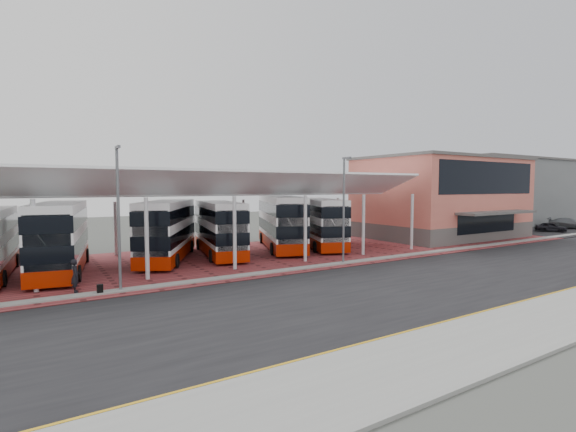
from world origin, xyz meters
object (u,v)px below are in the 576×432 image
object	(u,v)px
bus_5	(319,223)
carpark_car_b	(569,223)
pedestrian	(75,276)
carpark_car_a	(551,227)
bus_2	(168,230)
bus_3	(219,228)
bus_1	(61,238)
terminal	(441,197)
bus_4	(281,222)

from	to	relation	value
bus_5	carpark_car_b	world-z (taller)	bus_5
pedestrian	carpark_car_b	xyz separation A→B (m)	(61.55, 2.91, -0.19)
carpark_car_a	carpark_car_b	world-z (taller)	carpark_car_b
bus_2	bus_3	bearing A→B (deg)	27.63
bus_1	bus_5	bearing A→B (deg)	11.57
terminal	pedestrian	xyz separation A→B (m)	(-39.16, -6.73, -3.68)
terminal	carpark_car_a	distance (m)	17.00
bus_5	carpark_car_b	xyz separation A→B (m)	(39.66, -4.39, -1.57)
bus_3	carpark_car_b	distance (m)	50.14
carpark_car_a	carpark_car_b	bearing A→B (deg)	-24.17
bus_4	carpark_car_b	size ratio (longest dim) A/B	2.47
bus_2	bus_3	size ratio (longest dim) A/B	1.00
bus_2	bus_1	bearing A→B (deg)	-143.96
bus_1	pedestrian	distance (m)	6.74
bus_2	bus_5	xyz separation A→B (m)	(14.60, -0.47, -0.03)
pedestrian	carpark_car_a	xyz separation A→B (m)	(55.03, 2.10, -0.29)
terminal	bus_3	distance (m)	27.61
bus_1	carpark_car_b	xyz separation A→B (m)	(61.83, -3.67, -1.62)
terminal	bus_3	bearing A→B (deg)	177.76
bus_3	bus_4	world-z (taller)	bus_4
bus_3	carpark_car_b	xyz separation A→B (m)	(49.88, -4.90, -1.53)
bus_2	pedestrian	world-z (taller)	bus_2
bus_4	bus_5	distance (m)	3.93
bus_5	pedestrian	size ratio (longest dim) A/B	6.21
bus_1	bus_3	world-z (taller)	bus_1
pedestrian	carpark_car_a	size ratio (longest dim) A/B	0.51
terminal	bus_1	size ratio (longest dim) A/B	1.56
bus_2	bus_3	distance (m)	4.37
bus_5	terminal	bearing A→B (deg)	19.59
bus_4	carpark_car_a	distance (m)	37.51
terminal	bus_5	world-z (taller)	terminal
terminal	bus_4	distance (m)	21.26
terminal	bus_4	size ratio (longest dim) A/B	1.51
carpark_car_a	bus_1	bearing A→B (deg)	144.10
terminal	bus_5	bearing A→B (deg)	178.10
terminal	carpark_car_a	size ratio (longest dim) A/B	5.12
bus_3	pedestrian	bearing A→B (deg)	-134.39
terminal	carpark_car_b	size ratio (longest dim) A/B	3.74
bus_2	carpark_car_a	xyz separation A→B (m)	(47.73, -5.67, -1.70)
bus_3	bus_4	bearing A→B (deg)	15.17
bus_1	bus_4	bearing A→B (deg)	14.69
pedestrian	carpark_car_b	distance (m)	61.62
bus_2	carpark_car_a	world-z (taller)	bus_2
bus_2	terminal	bearing A→B (deg)	25.25
terminal	bus_2	bearing A→B (deg)	178.13
pedestrian	carpark_car_b	bearing A→B (deg)	-83.07
bus_3	bus_5	size ratio (longest dim) A/B	0.99
terminal	pedestrian	distance (m)	39.90
carpark_car_b	bus_4	bearing A→B (deg)	157.10
pedestrian	terminal	bearing A→B (deg)	-76.02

